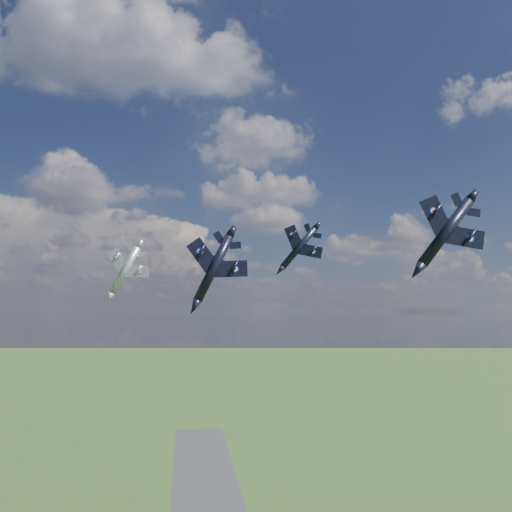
{
  "coord_description": "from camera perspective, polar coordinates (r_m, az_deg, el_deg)",
  "views": [
    {
      "loc": [
        -10.02,
        -72.13,
        72.64
      ],
      "look_at": [
        2.13,
        13.01,
        82.26
      ],
      "focal_mm": 35.0,
      "sensor_mm": 36.0,
      "label": 1
    }
  ],
  "objects": [
    {
      "name": "jet_lead_navy",
      "position": [
        83.32,
        -4.85,
        -1.36
      ],
      "size": [
        13.41,
        17.37,
        8.2
      ],
      "primitive_type": null,
      "rotation": [
        0.0,
        0.45,
        -0.08
      ],
      "color": "black"
    },
    {
      "name": "jet_right_navy",
      "position": [
        66.47,
        20.87,
        2.54
      ],
      "size": [
        11.37,
        15.13,
        8.49
      ],
      "primitive_type": null,
      "rotation": [
        0.0,
        0.66,
        -0.12
      ],
      "color": "black"
    },
    {
      "name": "jet_high_navy",
      "position": [
        104.27,
        4.94,
        0.96
      ],
      "size": [
        13.55,
        16.54,
        8.89
      ],
      "primitive_type": null,
      "rotation": [
        0.0,
        0.7,
        -0.3
      ],
      "color": "black"
    },
    {
      "name": "jet_left_silver",
      "position": [
        100.59,
        -14.74,
        -1.55
      ],
      "size": [
        13.27,
        16.06,
        7.46
      ],
      "primitive_type": null,
      "rotation": [
        0.0,
        0.51,
        -0.24
      ],
      "color": "#94969D"
    }
  ]
}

